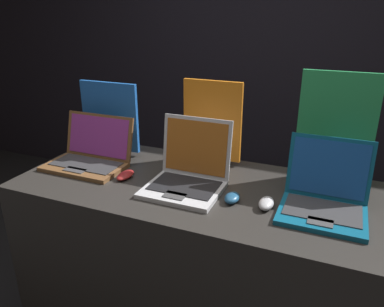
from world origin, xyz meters
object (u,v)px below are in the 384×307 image
(laptop_back, at_px, (325,196))
(mouse_front, at_px, (125,175))
(promo_stand_middle, at_px, (212,125))
(laptop_middle, at_px, (188,172))
(mouse_middle, at_px, (232,198))
(promo_stand_back, at_px, (335,132))
(promo_stand_front, at_px, (110,120))
(mouse_back, at_px, (266,203))
(laptop_front, at_px, (90,154))

(laptop_back, bearing_deg, mouse_front, -177.33)
(promo_stand_middle, bearing_deg, laptop_middle, -90.00)
(promo_stand_middle, bearing_deg, mouse_middle, -58.77)
(promo_stand_back, bearing_deg, mouse_front, -160.27)
(promo_stand_middle, bearing_deg, mouse_front, -132.34)
(promo_stand_middle, height_order, promo_stand_back, promo_stand_back)
(laptop_back, bearing_deg, promo_stand_front, 169.00)
(promo_stand_middle, xyz_separation_m, promo_stand_back, (0.58, -0.02, 0.04))
(mouse_front, distance_m, promo_stand_middle, 0.50)
(promo_stand_front, relative_size, promo_stand_middle, 0.92)
(mouse_front, height_order, promo_stand_front, promo_stand_front)
(mouse_front, relative_size, promo_stand_back, 0.23)
(laptop_middle, relative_size, mouse_middle, 3.58)
(mouse_back, height_order, promo_stand_back, promo_stand_back)
(mouse_middle, distance_m, promo_stand_back, 0.55)
(laptop_front, distance_m, laptop_middle, 0.56)
(mouse_front, xyz_separation_m, laptop_back, (0.89, 0.04, 0.05))
(mouse_front, bearing_deg, promo_stand_back, 19.73)
(mouse_front, distance_m, mouse_back, 0.68)
(promo_stand_front, xyz_separation_m, laptop_middle, (0.56, -0.23, -0.12))
(mouse_middle, bearing_deg, promo_stand_front, 159.43)
(laptop_back, xyz_separation_m, promo_stand_back, (0.00, 0.28, 0.18))
(laptop_front, distance_m, promo_stand_front, 0.23)
(promo_stand_middle, bearing_deg, promo_stand_front, -172.06)
(mouse_front, xyz_separation_m, mouse_back, (0.68, -0.03, 0.01))
(mouse_front, distance_m, promo_stand_front, 0.40)
(promo_stand_middle, bearing_deg, promo_stand_back, -2.07)
(laptop_back, distance_m, promo_stand_back, 0.33)
(laptop_front, xyz_separation_m, laptop_middle, (0.56, -0.03, 0.01))
(laptop_front, bearing_deg, laptop_back, -1.24)
(laptop_front, height_order, laptop_back, laptop_back)
(mouse_middle, height_order, mouse_back, mouse_back)
(laptop_back, bearing_deg, promo_stand_back, 90.00)
(laptop_back, bearing_deg, laptop_front, 178.76)
(mouse_front, relative_size, laptop_back, 0.36)
(mouse_middle, bearing_deg, laptop_front, 172.92)
(laptop_back, xyz_separation_m, mouse_back, (-0.21, -0.07, -0.04))
(promo_stand_front, height_order, mouse_back, promo_stand_front)
(promo_stand_middle, bearing_deg, laptop_back, -27.26)
(mouse_front, height_order, promo_stand_middle, promo_stand_middle)
(laptop_middle, bearing_deg, promo_stand_back, 26.27)
(mouse_back, bearing_deg, promo_stand_back, 58.23)
(promo_stand_middle, height_order, laptop_back, promo_stand_middle)
(laptop_front, height_order, mouse_front, laptop_front)
(laptop_front, xyz_separation_m, mouse_middle, (0.78, -0.10, -0.04))
(mouse_front, height_order, mouse_back, mouse_back)
(laptop_front, relative_size, laptop_middle, 1.19)
(promo_stand_front, distance_m, laptop_back, 1.16)
(laptop_middle, bearing_deg, promo_stand_front, 157.62)
(mouse_front, height_order, laptop_back, laptop_back)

